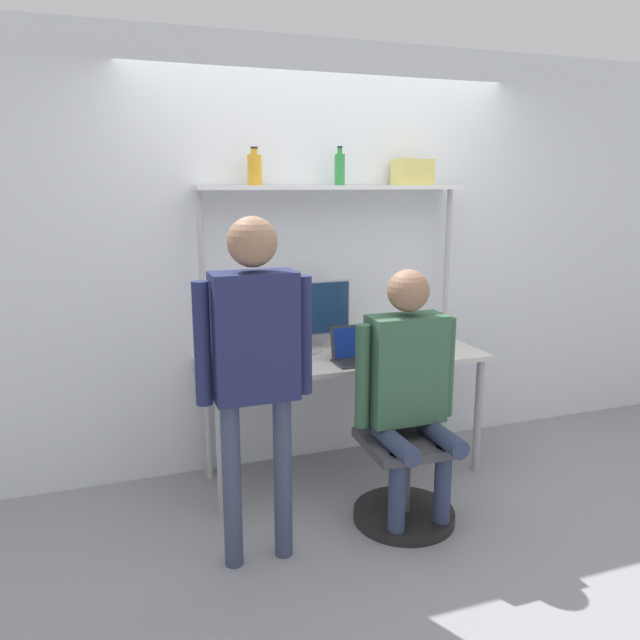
% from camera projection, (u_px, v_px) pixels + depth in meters
% --- Properties ---
extents(ground_plane, '(12.00, 12.00, 0.00)m').
position_uv_depth(ground_plane, '(363.00, 495.00, 3.74)').
color(ground_plane, gray).
extents(wall_back, '(8.00, 0.06, 2.70)m').
position_uv_depth(wall_back, '(324.00, 258.00, 4.09)').
color(wall_back, silver).
rests_on(wall_back, ground_plane).
extents(desk, '(1.78, 0.65, 0.78)m').
position_uv_depth(desk, '(343.00, 369.00, 3.91)').
color(desk, beige).
rests_on(desk, ground_plane).
extents(shelf_unit, '(1.70, 0.25, 1.82)m').
position_uv_depth(shelf_unit, '(333.00, 233.00, 3.90)').
color(shelf_unit, white).
rests_on(shelf_unit, ground_plane).
extents(monitor, '(0.59, 0.20, 0.45)m').
position_uv_depth(monitor, '(306.00, 313.00, 3.93)').
color(monitor, '#B7B7BC').
rests_on(monitor, desk).
extents(laptop, '(0.31, 0.21, 0.21)m').
position_uv_depth(laptop, '(357.00, 351.00, 3.76)').
color(laptop, '#333338').
rests_on(laptop, desk).
extents(cell_phone, '(0.07, 0.15, 0.01)m').
position_uv_depth(cell_phone, '(404.00, 359.00, 3.79)').
color(cell_phone, black).
rests_on(cell_phone, desk).
extents(office_chair, '(0.56, 0.56, 0.94)m').
position_uv_depth(office_chair, '(402.00, 468.00, 3.45)').
color(office_chair, black).
rests_on(office_chair, ground_plane).
extents(person_seated, '(0.58, 0.47, 1.40)m').
position_uv_depth(person_seated, '(409.00, 377.00, 3.29)').
color(person_seated, '#2D3856').
rests_on(person_seated, ground_plane).
extents(person_standing, '(0.56, 0.23, 1.69)m').
position_uv_depth(person_standing, '(255.00, 349.00, 2.88)').
color(person_standing, '#38425B').
rests_on(person_standing, ground_plane).
extents(bottle_green, '(0.06, 0.06, 0.23)m').
position_uv_depth(bottle_green, '(340.00, 169.00, 3.83)').
color(bottle_green, '#2D8C3F').
rests_on(bottle_green, shelf_unit).
extents(bottle_amber, '(0.08, 0.08, 0.22)m').
position_uv_depth(bottle_amber, '(255.00, 169.00, 3.66)').
color(bottle_amber, gold).
rests_on(bottle_amber, shelf_unit).
extents(storage_box, '(0.23, 0.17, 0.16)m').
position_uv_depth(storage_box, '(413.00, 172.00, 4.00)').
color(storage_box, '#DBCC66').
rests_on(storage_box, shelf_unit).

